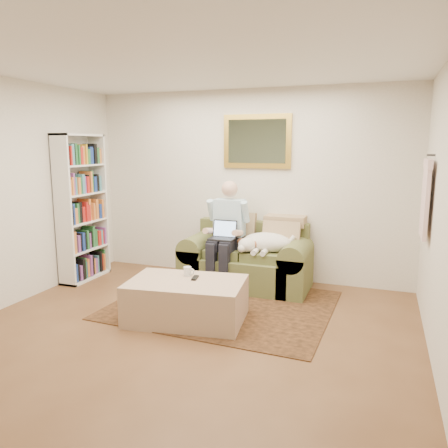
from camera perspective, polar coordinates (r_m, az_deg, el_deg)
The scene contains 12 objects.
room_shell at distance 4.10m, azimuth -5.72°, elevation 2.53°, with size 4.51×5.00×2.61m.
rug at distance 5.21m, azimuth -0.14°, elevation -10.49°, with size 2.46×1.97×0.01m, color black.
sofa at distance 5.81m, azimuth 2.96°, elevation -5.37°, with size 1.66×0.84×0.99m.
seated_man at distance 5.65m, azimuth 0.14°, elevation -1.52°, with size 0.55×0.78×1.39m, color #8CC3D8, non-canonical shape.
laptop at distance 5.58m, azimuth -0.08°, elevation -1.31°, with size 0.32×0.25×0.23m.
sleeping_dog at distance 5.57m, azimuth 5.66°, elevation -2.41°, with size 0.68×0.43×0.25m, color white, non-canonical shape.
ottoman at distance 4.73m, azimuth -4.92°, elevation -9.94°, with size 1.21×0.77×0.44m, color tan.
coffee_mug at distance 4.81m, azimuth -4.79°, elevation -6.17°, with size 0.08×0.08×0.10m, color white.
tv_remote at distance 4.71m, azimuth -3.81°, elevation -7.03°, with size 0.05×0.15×0.02m, color black.
bookshelf at distance 6.31m, azimuth -18.07°, elevation 2.01°, with size 0.28×0.80×2.00m, color white, non-canonical shape.
wall_mirror at distance 6.01m, azimuth 4.32°, elevation 10.71°, with size 0.94×0.04×0.72m.
hanging_shirt at distance 4.95m, azimuth 24.85°, elevation 3.53°, with size 0.06×0.52×0.90m, color #FED2D5, non-canonical shape.
Camera 1 is at (1.77, -3.31, 1.85)m, focal length 35.00 mm.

